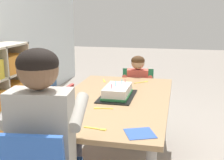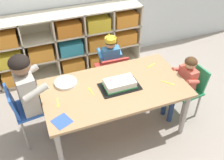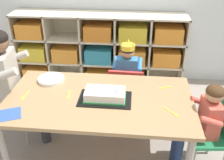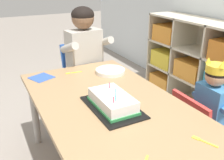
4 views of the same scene
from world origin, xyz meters
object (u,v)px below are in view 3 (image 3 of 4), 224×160
at_px(adult_helper_seated, 12,75).
at_px(classroom_chair_guest_side, 213,131).
at_px(fork_near_child_seat, 25,96).
at_px(fork_scattered_mid_table, 165,87).
at_px(fork_near_cake_tray, 172,112).
at_px(activity_table, 99,105).
at_px(guest_at_table_side, 203,119).
at_px(fork_at_table_front_edge, 69,94).
at_px(birthday_cake_on_tray, 105,96).
at_px(classroom_chair_adult_side, 3,96).
at_px(classroom_chair_blue, 126,86).
at_px(child_with_crown, 127,68).
at_px(paper_plate_stack, 51,79).

height_order(adult_helper_seated, classroom_chair_guest_side, adult_helper_seated).
distance_m(fork_near_child_seat, fork_scattered_mid_table, 1.15).
distance_m(fork_near_cake_tray, fork_near_child_seat, 1.15).
relative_size(activity_table, guest_at_table_side, 1.85).
relative_size(classroom_chair_guest_side, fork_near_child_seat, 5.01).
bearing_deg(fork_near_child_seat, classroom_chair_guest_side, -83.24).
bearing_deg(fork_near_cake_tray, fork_near_child_seat, 42.18).
bearing_deg(fork_at_table_front_edge, birthday_cake_on_tray, 74.33).
distance_m(classroom_chair_adult_side, fork_scattered_mid_table, 1.43).
xyz_separation_m(classroom_chair_blue, child_with_crown, (0.00, 0.11, 0.15)).
bearing_deg(birthday_cake_on_tray, classroom_chair_adult_side, 169.29).
distance_m(birthday_cake_on_tray, fork_near_child_seat, 0.64).
relative_size(activity_table, fork_at_table_front_edge, 11.35).
bearing_deg(classroom_chair_guest_side, classroom_chair_blue, -137.51).
distance_m(birthday_cake_on_tray, fork_at_table_front_edge, 0.30).
distance_m(activity_table, classroom_chair_adult_side, 0.92).
distance_m(paper_plate_stack, fork_scattered_mid_table, 0.98).
bearing_deg(classroom_chair_blue, child_with_crown, -89.80).
relative_size(child_with_crown, fork_near_child_seat, 6.58).
relative_size(activity_table, child_with_crown, 1.75).
height_order(child_with_crown, adult_helper_seated, adult_helper_seated).
bearing_deg(paper_plate_stack, fork_near_child_seat, -117.58).
bearing_deg(adult_helper_seated, classroom_chair_blue, -75.12).
xyz_separation_m(activity_table, child_with_crown, (0.20, 0.68, -0.01)).
xyz_separation_m(birthday_cake_on_tray, paper_plate_stack, (-0.50, 0.25, -0.02)).
height_order(birthday_cake_on_tray, paper_plate_stack, birthday_cake_on_tray).
bearing_deg(fork_scattered_mid_table, guest_at_table_side, -64.88).
distance_m(child_with_crown, guest_at_table_side, 0.96).
xyz_separation_m(adult_helper_seated, birthday_cake_on_tray, (0.83, -0.19, -0.03)).
height_order(classroom_chair_adult_side, fork_scattered_mid_table, classroom_chair_adult_side).
height_order(classroom_chair_adult_side, fork_near_child_seat, classroom_chair_adult_side).
relative_size(classroom_chair_adult_side, fork_near_child_seat, 5.72).
xyz_separation_m(activity_table, birthday_cake_on_tray, (0.05, -0.01, 0.10)).
xyz_separation_m(classroom_chair_blue, fork_at_table_front_edge, (-0.44, -0.55, 0.23)).
height_order(adult_helper_seated, fork_scattered_mid_table, adult_helper_seated).
bearing_deg(classroom_chair_guest_side, paper_plate_stack, -107.79).
height_order(adult_helper_seated, fork_near_child_seat, adult_helper_seated).
bearing_deg(birthday_cake_on_tray, classroom_chair_blue, 76.51).
relative_size(adult_helper_seated, fork_at_table_front_edge, 8.25).
xyz_separation_m(classroom_chair_blue, guest_at_table_side, (0.61, -0.64, 0.13)).
bearing_deg(child_with_crown, fork_near_cake_tray, 115.44).
distance_m(classroom_chair_adult_side, fork_at_table_front_edge, 0.68).
relative_size(adult_helper_seated, fork_scattered_mid_table, 8.87).
relative_size(child_with_crown, birthday_cake_on_tray, 2.05).
relative_size(classroom_chair_blue, fork_scattered_mid_table, 5.04).
xyz_separation_m(fork_near_cake_tray, fork_scattered_mid_table, (-0.02, 0.35, 0.00)).
relative_size(classroom_chair_blue, child_with_crown, 0.72).
relative_size(classroom_chair_guest_side, guest_at_table_side, 0.80).
bearing_deg(activity_table, classroom_chair_adult_side, 169.60).
bearing_deg(fork_near_child_seat, guest_at_table_side, -83.73).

